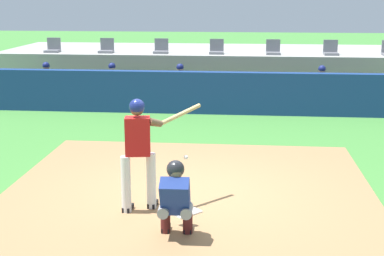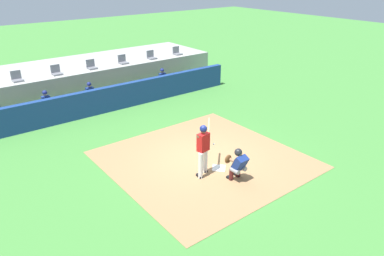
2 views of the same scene
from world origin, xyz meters
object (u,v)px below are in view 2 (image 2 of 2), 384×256
object	(u,v)px
dugout_player_1	(48,104)
stadium_seat_3	(91,66)
batter_at_plate	(203,147)
dugout_player_2	(91,95)
stadium_seat_1	(17,78)
home_plate	(219,168)
stadium_seat_2	(56,72)
dugout_player_3	(164,80)
stadium_seat_6	(177,52)
stadium_seat_5	(151,56)
catcher_crouched	(237,163)
stadium_seat_4	(123,61)

from	to	relation	value
dugout_player_1	stadium_seat_3	size ratio (longest dim) A/B	2.71
batter_at_plate	dugout_player_2	distance (m)	8.12
dugout_player_2	stadium_seat_1	distance (m)	3.50
home_plate	stadium_seat_3	size ratio (longest dim) A/B	0.92
stadium_seat_2	stadium_seat_3	size ratio (longest dim) A/B	1.00
stadium_seat_2	stadium_seat_3	distance (m)	1.86
dugout_player_1	stadium_seat_2	distance (m)	2.53
dugout_player_1	dugout_player_2	world-z (taller)	same
home_plate	stadium_seat_2	bearing A→B (deg)	100.34
home_plate	stadium_seat_1	xyz separation A→B (m)	(-3.71, 10.18, 1.51)
home_plate	dugout_player_3	bearing A→B (deg)	68.56
stadium_seat_1	dugout_player_3	bearing A→B (deg)	-16.40
stadium_seat_6	dugout_player_3	bearing A→B (deg)	-139.40
stadium_seat_2	stadium_seat_5	xyz separation A→B (m)	(5.57, 0.00, 0.00)
stadium_seat_1	stadium_seat_3	xyz separation A→B (m)	(3.71, 0.00, 0.00)
home_plate	catcher_crouched	world-z (taller)	catcher_crouched
home_plate	catcher_crouched	bearing A→B (deg)	-90.82
stadium_seat_4	stadium_seat_5	xyz separation A→B (m)	(1.86, 0.00, 0.00)
stadium_seat_6	catcher_crouched	bearing A→B (deg)	-116.81
dugout_player_2	stadium_seat_2	bearing A→B (deg)	112.89
stadium_seat_1	stadium_seat_6	distance (m)	9.29
stadium_seat_3	stadium_seat_4	bearing A→B (deg)	0.00
stadium_seat_6	stadium_seat_1	bearing A→B (deg)	180.00
stadium_seat_3	dugout_player_1	bearing A→B (deg)	-146.58
batter_at_plate	stadium_seat_3	world-z (taller)	stadium_seat_3
stadium_seat_4	stadium_seat_5	world-z (taller)	same
stadium_seat_6	dugout_player_2	bearing A→B (deg)	-162.79
stadium_seat_5	stadium_seat_6	world-z (taller)	same
stadium_seat_3	catcher_crouched	bearing A→B (deg)	-90.06
stadium_seat_2	dugout_player_3	bearing A→B (deg)	-21.93
dugout_player_3	home_plate	bearing A→B (deg)	-111.44
stadium_seat_2	stadium_seat_3	xyz separation A→B (m)	(1.86, 0.00, 0.00)
home_plate	stadium_seat_5	xyz separation A→B (m)	(3.71, 10.18, 1.51)
dugout_player_3	stadium_seat_1	size ratio (longest dim) A/B	2.71
catcher_crouched	stadium_seat_6	size ratio (longest dim) A/B	3.23
dugout_player_2	stadium_seat_2	world-z (taller)	stadium_seat_2
stadium_seat_1	stadium_seat_2	world-z (taller)	same
stadium_seat_5	dugout_player_2	bearing A→B (deg)	-156.65
stadium_seat_1	stadium_seat_2	distance (m)	1.86
dugout_player_3	stadium_seat_6	distance (m)	3.24
stadium_seat_4	stadium_seat_6	distance (m)	3.71
batter_at_plate	dugout_player_2	xyz separation A→B (m)	(-0.32, 8.11, -0.36)
home_plate	batter_at_plate	xyz separation A→B (m)	(-0.68, 0.03, 1.01)
dugout_player_1	dugout_player_2	xyz separation A→B (m)	(2.09, 0.00, 0.00)
stadium_seat_1	stadium_seat_3	world-z (taller)	same
home_plate	stadium_seat_6	size ratio (longest dim) A/B	0.92
stadium_seat_3	stadium_seat_4	size ratio (longest dim) A/B	1.00
stadium_seat_3	stadium_seat_5	distance (m)	3.71
home_plate	catcher_crouched	size ratio (longest dim) A/B	0.28
dugout_player_2	dugout_player_3	world-z (taller)	same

